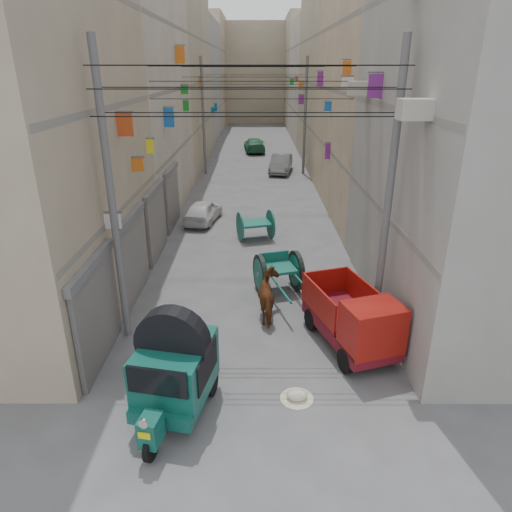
{
  "coord_description": "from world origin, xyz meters",
  "views": [
    {
      "loc": [
        0.17,
        -5.49,
        7.25
      ],
      "look_at": [
        0.16,
        6.5,
        2.29
      ],
      "focal_mm": 32.0,
      "sensor_mm": 36.0,
      "label": 1
    }
  ],
  "objects_px": {
    "mini_truck": "(356,324)",
    "horse": "(271,297)",
    "auto_rickshaw": "(174,367)",
    "distant_car_white": "(203,211)",
    "second_cart": "(255,224)",
    "tonga_cart": "(279,272)",
    "distant_car_green": "(254,145)",
    "feed_sack": "(297,395)",
    "distant_car_grey": "(281,164)"
  },
  "relations": [
    {
      "from": "mini_truck",
      "to": "horse",
      "type": "relative_size",
      "value": 2.08
    },
    {
      "from": "auto_rickshaw",
      "to": "horse",
      "type": "distance_m",
      "value": 4.77
    },
    {
      "from": "distant_car_white",
      "to": "second_cart",
      "type": "bearing_deg",
      "value": 146.04
    },
    {
      "from": "second_cart",
      "to": "horse",
      "type": "xyz_separation_m",
      "value": [
        0.49,
        -7.05,
        0.01
      ]
    },
    {
      "from": "tonga_cart",
      "to": "distant_car_green",
      "type": "distance_m",
      "value": 28.62
    },
    {
      "from": "mini_truck",
      "to": "distant_car_green",
      "type": "distance_m",
      "value": 32.48
    },
    {
      "from": "horse",
      "to": "distant_car_white",
      "type": "height_order",
      "value": "horse"
    },
    {
      "from": "mini_truck",
      "to": "horse",
      "type": "height_order",
      "value": "mini_truck"
    },
    {
      "from": "mini_truck",
      "to": "feed_sack",
      "type": "relative_size",
      "value": 7.2
    },
    {
      "from": "horse",
      "to": "distant_car_green",
      "type": "relative_size",
      "value": 0.39
    },
    {
      "from": "auto_rickshaw",
      "to": "feed_sack",
      "type": "xyz_separation_m",
      "value": [
        2.75,
        0.36,
        -1.04
      ]
    },
    {
      "from": "tonga_cart",
      "to": "distant_car_green",
      "type": "xyz_separation_m",
      "value": [
        -0.97,
        28.61,
        -0.1
      ]
    },
    {
      "from": "second_cart",
      "to": "tonga_cart",
      "type": "bearing_deg",
      "value": -95.98
    },
    {
      "from": "second_cart",
      "to": "distant_car_grey",
      "type": "xyz_separation_m",
      "value": [
        1.85,
        14.33,
        -0.05
      ]
    },
    {
      "from": "tonga_cart",
      "to": "mini_truck",
      "type": "xyz_separation_m",
      "value": [
        1.91,
        -3.75,
        0.15
      ]
    },
    {
      "from": "distant_car_green",
      "to": "mini_truck",
      "type": "bearing_deg",
      "value": 90.38
    },
    {
      "from": "distant_car_white",
      "to": "distant_car_grey",
      "type": "height_order",
      "value": "distant_car_grey"
    },
    {
      "from": "distant_car_green",
      "to": "second_cart",
      "type": "bearing_deg",
      "value": 85.66
    },
    {
      "from": "second_cart",
      "to": "auto_rickshaw",
      "type": "bearing_deg",
      "value": -113.72
    },
    {
      "from": "second_cart",
      "to": "feed_sack",
      "type": "relative_size",
      "value": 3.62
    },
    {
      "from": "mini_truck",
      "to": "second_cart",
      "type": "xyz_separation_m",
      "value": [
        -2.73,
        8.96,
        -0.18
      ]
    },
    {
      "from": "tonga_cart",
      "to": "distant_car_grey",
      "type": "height_order",
      "value": "tonga_cart"
    },
    {
      "from": "tonga_cart",
      "to": "mini_truck",
      "type": "relative_size",
      "value": 0.93
    },
    {
      "from": "distant_car_grey",
      "to": "distant_car_green",
      "type": "distance_m",
      "value": 9.28
    },
    {
      "from": "tonga_cart",
      "to": "horse",
      "type": "distance_m",
      "value": 1.87
    },
    {
      "from": "distant_car_green",
      "to": "distant_car_white",
      "type": "bearing_deg",
      "value": 78.51
    },
    {
      "from": "distant_car_green",
      "to": "auto_rickshaw",
      "type": "bearing_deg",
      "value": 82.65
    },
    {
      "from": "mini_truck",
      "to": "second_cart",
      "type": "distance_m",
      "value": 9.37
    },
    {
      "from": "mini_truck",
      "to": "distant_car_white",
      "type": "bearing_deg",
      "value": 97.35
    },
    {
      "from": "distant_car_grey",
      "to": "horse",
      "type": "bearing_deg",
      "value": -84.63
    },
    {
      "from": "tonga_cart",
      "to": "horse",
      "type": "relative_size",
      "value": 1.93
    },
    {
      "from": "tonga_cart",
      "to": "distant_car_grey",
      "type": "relative_size",
      "value": 0.83
    },
    {
      "from": "distant_car_green",
      "to": "tonga_cart",
      "type": "bearing_deg",
      "value": 87.22
    },
    {
      "from": "second_cart",
      "to": "distant_car_green",
      "type": "bearing_deg",
      "value": 75.5
    },
    {
      "from": "distant_car_grey",
      "to": "distant_car_green",
      "type": "bearing_deg",
      "value": 111.52
    },
    {
      "from": "mini_truck",
      "to": "distant_car_white",
      "type": "xyz_separation_m",
      "value": [
        -5.36,
        11.52,
        -0.32
      ]
    },
    {
      "from": "distant_car_green",
      "to": "feed_sack",
      "type": "bearing_deg",
      "value": 87.22
    },
    {
      "from": "tonga_cart",
      "to": "feed_sack",
      "type": "xyz_separation_m",
      "value": [
        0.19,
        -5.66,
        -0.61
      ]
    },
    {
      "from": "distant_car_grey",
      "to": "tonga_cart",
      "type": "bearing_deg",
      "value": -84.02
    },
    {
      "from": "auto_rickshaw",
      "to": "second_cart",
      "type": "xyz_separation_m",
      "value": [
        1.75,
        11.23,
        -0.46
      ]
    },
    {
      "from": "tonga_cart",
      "to": "horse",
      "type": "bearing_deg",
      "value": -115.92
    },
    {
      "from": "feed_sack",
      "to": "horse",
      "type": "height_order",
      "value": "horse"
    },
    {
      "from": "distant_car_white",
      "to": "distant_car_grey",
      "type": "distance_m",
      "value": 12.6
    },
    {
      "from": "feed_sack",
      "to": "distant_car_white",
      "type": "height_order",
      "value": "distant_car_white"
    },
    {
      "from": "auto_rickshaw",
      "to": "second_cart",
      "type": "bearing_deg",
      "value": 92.68
    },
    {
      "from": "second_cart",
      "to": "mini_truck",
      "type": "bearing_deg",
      "value": -87.93
    },
    {
      "from": "distant_car_white",
      "to": "mini_truck",
      "type": "bearing_deg",
      "value": 125.25
    },
    {
      "from": "second_cart",
      "to": "distant_car_white",
      "type": "xyz_separation_m",
      "value": [
        -2.63,
        2.56,
        -0.15
      ]
    },
    {
      "from": "mini_truck",
      "to": "second_cart",
      "type": "bearing_deg",
      "value": 89.36
    },
    {
      "from": "tonga_cart",
      "to": "feed_sack",
      "type": "height_order",
      "value": "tonga_cart"
    }
  ]
}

